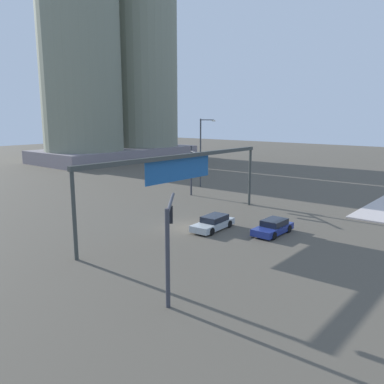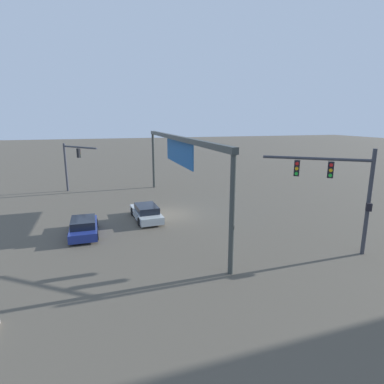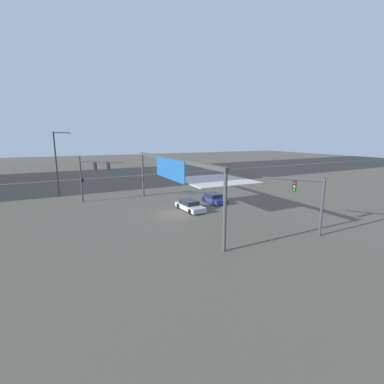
{
  "view_description": "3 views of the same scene",
  "coord_description": "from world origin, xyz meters",
  "px_view_note": "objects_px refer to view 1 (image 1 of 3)",
  "views": [
    {
      "loc": [
        -25.36,
        -21.58,
        9.68
      ],
      "look_at": [
        2.29,
        1.76,
        2.65
      ],
      "focal_mm": 36.43,
      "sensor_mm": 36.0,
      "label": 1
    },
    {
      "loc": [
        24.89,
        -5.36,
        7.75
      ],
      "look_at": [
        2.92,
        1.26,
        2.48
      ],
      "focal_mm": 29.74,
      "sensor_mm": 36.0,
      "label": 2
    },
    {
      "loc": [
        -27.67,
        11.63,
        8.63
      ],
      "look_at": [
        -2.35,
        -0.64,
        2.93
      ],
      "focal_mm": 25.45,
      "sensor_mm": 36.0,
      "label": 3
    }
  ],
  "objects_px": {
    "streetlamp_curved_arm": "(202,148)",
    "sedan_car_waiting_far": "(213,223)",
    "traffic_signal_near_corner": "(194,164)",
    "traffic_signal_opposite_side": "(169,234)",
    "sedan_car_approaching": "(273,227)"
  },
  "relations": [
    {
      "from": "traffic_signal_near_corner",
      "to": "traffic_signal_opposite_side",
      "type": "height_order",
      "value": "traffic_signal_near_corner"
    },
    {
      "from": "traffic_signal_near_corner",
      "to": "streetlamp_curved_arm",
      "type": "relative_size",
      "value": 0.66
    },
    {
      "from": "sedan_car_waiting_far",
      "to": "streetlamp_curved_arm",
      "type": "bearing_deg",
      "value": -142.52
    },
    {
      "from": "traffic_signal_opposite_side",
      "to": "sedan_car_approaching",
      "type": "distance_m",
      "value": 14.44
    },
    {
      "from": "traffic_signal_opposite_side",
      "to": "streetlamp_curved_arm",
      "type": "distance_m",
      "value": 33.86
    },
    {
      "from": "streetlamp_curved_arm",
      "to": "sedan_car_approaching",
      "type": "height_order",
      "value": "streetlamp_curved_arm"
    },
    {
      "from": "streetlamp_curved_arm",
      "to": "sedan_car_approaching",
      "type": "xyz_separation_m",
      "value": [
        -13.38,
        -18.4,
        -4.81
      ]
    },
    {
      "from": "streetlamp_curved_arm",
      "to": "sedan_car_waiting_far",
      "type": "xyz_separation_m",
      "value": [
        -15.57,
        -13.77,
        -4.81
      ]
    },
    {
      "from": "traffic_signal_opposite_side",
      "to": "streetlamp_curved_arm",
      "type": "relative_size",
      "value": 0.56
    },
    {
      "from": "sedan_car_waiting_far",
      "to": "traffic_signal_opposite_side",
      "type": "bearing_deg",
      "value": 22.77
    },
    {
      "from": "streetlamp_curved_arm",
      "to": "sedan_car_waiting_far",
      "type": "height_order",
      "value": "streetlamp_curved_arm"
    },
    {
      "from": "traffic_signal_near_corner",
      "to": "traffic_signal_opposite_side",
      "type": "relative_size",
      "value": 1.18
    },
    {
      "from": "traffic_signal_near_corner",
      "to": "sedan_car_approaching",
      "type": "distance_m",
      "value": 16.62
    },
    {
      "from": "traffic_signal_near_corner",
      "to": "sedan_car_approaching",
      "type": "height_order",
      "value": "traffic_signal_near_corner"
    },
    {
      "from": "sedan_car_waiting_far",
      "to": "traffic_signal_near_corner",
      "type": "bearing_deg",
      "value": -137.16
    }
  ]
}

